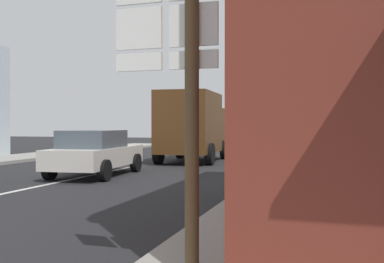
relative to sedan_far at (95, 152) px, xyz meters
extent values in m
plane|color=#232326|center=(-0.17, 0.85, -0.76)|extent=(80.00, 80.00, 0.00)
cube|color=gray|center=(6.61, -1.15, -0.69)|extent=(2.78, 44.00, 0.14)
cube|color=silver|center=(-0.17, -3.15, -0.75)|extent=(0.16, 12.00, 0.01)
cube|color=beige|center=(-0.01, 0.07, -0.14)|extent=(2.11, 4.34, 0.60)
cube|color=#47515B|center=(0.02, -0.18, 0.43)|extent=(1.73, 2.23, 0.55)
cylinder|color=black|center=(-1.00, 1.34, -0.44)|extent=(0.28, 0.66, 0.64)
cylinder|color=black|center=(0.75, 1.49, -0.44)|extent=(0.28, 0.66, 0.64)
cylinder|color=black|center=(-0.76, -1.35, -0.44)|extent=(0.28, 0.66, 0.64)
cylinder|color=black|center=(0.98, -1.20, -0.44)|extent=(0.28, 0.66, 0.64)
cube|color=#4C2D14|center=(1.40, 5.63, 0.99)|extent=(2.41, 3.82, 2.60)
cube|color=#4C2D14|center=(1.25, 8.13, 0.69)|extent=(2.16, 1.42, 2.00)
cube|color=#47515B|center=(1.25, 8.18, 1.49)|extent=(1.76, 0.20, 0.70)
cylinder|color=black|center=(0.15, 8.01, -0.31)|extent=(0.33, 0.91, 0.90)
cylinder|color=black|center=(2.35, 8.14, -0.31)|extent=(0.33, 0.91, 0.90)
cylinder|color=black|center=(0.35, 4.62, -0.31)|extent=(0.33, 0.91, 0.90)
cylinder|color=black|center=(2.55, 4.75, -0.31)|extent=(0.33, 0.91, 0.90)
cylinder|color=brown|center=(5.97, -8.64, 0.84)|extent=(0.14, 0.14, 3.20)
cube|color=white|center=(5.39, -8.59, 1.86)|extent=(0.50, 0.03, 0.42)
cube|color=black|center=(5.39, -8.57, 1.86)|extent=(0.43, 0.01, 0.32)
cube|color=white|center=(5.39, -8.59, 1.52)|extent=(0.50, 0.03, 0.18)
cube|color=black|center=(5.39, -8.57, 1.52)|extent=(0.43, 0.01, 0.13)
cube|color=white|center=(5.97, -8.59, 1.86)|extent=(0.50, 0.03, 0.42)
cube|color=black|center=(5.97, -8.57, 1.86)|extent=(0.43, 0.01, 0.32)
cube|color=white|center=(5.97, -8.59, 1.52)|extent=(0.50, 0.03, 0.18)
cube|color=black|center=(5.97, -8.57, 1.52)|extent=(0.43, 0.01, 0.13)
cube|color=white|center=(6.55, -8.59, 1.86)|extent=(0.50, 0.03, 0.42)
cube|color=black|center=(6.55, -8.57, 1.86)|extent=(0.43, 0.01, 0.32)
cube|color=white|center=(6.55, -8.59, 1.52)|extent=(0.50, 0.03, 0.18)
cube|color=black|center=(6.55, -8.57, 1.52)|extent=(0.43, 0.01, 0.13)
cylinder|color=#47474C|center=(5.52, 9.51, 0.85)|extent=(0.12, 0.12, 3.21)
cube|color=black|center=(5.52, 9.71, 2.00)|extent=(0.30, 0.28, 0.90)
sphere|color=#360303|center=(5.52, 9.85, 2.27)|extent=(0.18, 0.18, 0.18)
sphere|color=#3C2303|center=(5.52, 9.85, 1.99)|extent=(0.18, 0.18, 0.18)
sphere|color=#0CA526|center=(5.52, 9.85, 1.71)|extent=(0.18, 0.18, 0.18)
cylinder|color=#47474C|center=(5.52, 1.23, 0.96)|extent=(0.12, 0.12, 3.45)
cube|color=black|center=(5.52, 1.43, 2.24)|extent=(0.30, 0.28, 0.90)
sphere|color=#360303|center=(5.52, 1.57, 2.51)|extent=(0.18, 0.18, 0.18)
sphere|color=#3C2303|center=(5.52, 1.57, 2.23)|extent=(0.18, 0.18, 0.18)
sphere|color=#0CA526|center=(5.52, 1.57, 1.95)|extent=(0.18, 0.18, 0.18)
camera|label=1|loc=(7.26, -12.77, 0.88)|focal=41.75mm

